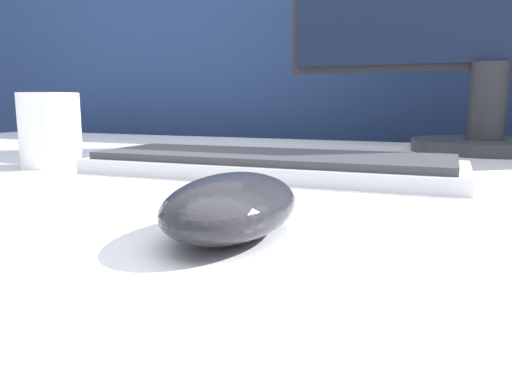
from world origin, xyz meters
name	(u,v)px	position (x,y,z in m)	size (l,w,h in m)	color
partition_panel	(379,205)	(0.00, 0.70, 0.61)	(5.00, 0.03, 1.22)	navy
computer_mouse_near	(232,205)	(0.05, -0.21, 0.79)	(0.09, 0.13, 0.04)	#232328
keyboard	(270,164)	(-0.02, 0.04, 0.78)	(0.42, 0.16, 0.02)	silver
mug	(51,130)	(-0.30, 0.00, 0.82)	(0.07, 0.07, 0.09)	white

